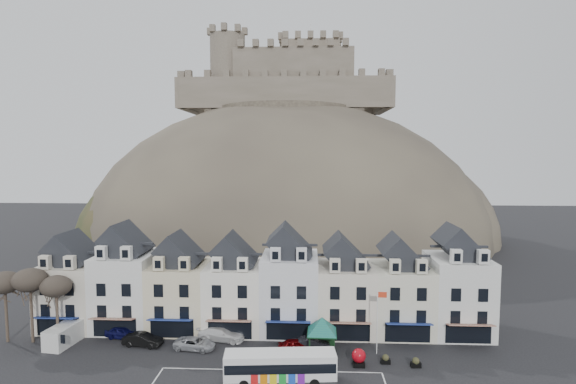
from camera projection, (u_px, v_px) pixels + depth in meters
The scene contains 19 objects.
townhouse_terrace at pixel (264, 286), 55.46m from camera, with size 54.40×9.35×11.80m.
castle_hill at pixel (290, 242), 108.59m from camera, with size 100.00×76.00×68.00m.
castle at pixel (288, 79), 112.06m from camera, with size 50.20×22.20×22.00m.
tree_left_far at pixel (5, 283), 51.20m from camera, with size 3.61×3.61×8.24m.
tree_left_mid at pixel (30, 281), 51.04m from camera, with size 3.78×3.78×8.64m.
tree_left_near at pixel (56, 287), 50.96m from camera, with size 3.43×3.43×7.84m.
bus at pixel (280, 366), 42.45m from camera, with size 10.71×3.30×2.98m.
bus_shelter at pixel (322, 325), 48.54m from camera, with size 6.34×6.34×4.03m.
red_buoy at pixel (359, 357), 45.87m from camera, with size 1.44×1.44×1.78m.
flagpole at pixel (378, 317), 48.38m from camera, with size 1.03×0.12×7.08m.
white_van at pixel (65, 334), 51.02m from camera, with size 2.78×5.18×2.26m.
planter_west at pixel (416, 363), 45.56m from camera, with size 1.05×0.72×1.03m.
planter_east at pixel (386, 359), 46.34m from camera, with size 1.00×0.69×0.99m.
car_navy at pixel (123, 332), 52.64m from camera, with size 1.76×4.36×1.49m, color #0C0D40.
car_black at pixel (143, 340), 50.54m from camera, with size 1.55×4.44×1.46m, color black.
car_silver at pixel (195, 344), 49.75m from camera, with size 2.13×4.54×1.28m, color #A4A6AC.
car_white at pixel (221, 334), 52.11m from camera, with size 2.22×5.46×1.58m, color white.
car_maroon at pixel (296, 345), 49.24m from camera, with size 1.58×3.94×1.34m, color #570406.
car_charcoal at pixel (311, 344), 49.54m from camera, with size 1.48×4.24×1.40m, color black.
Camera 1 is at (5.65, -38.06, 21.76)m, focal length 28.00 mm.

